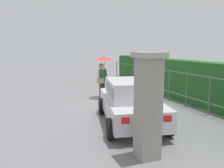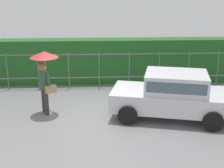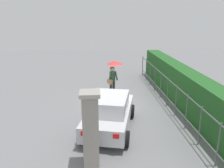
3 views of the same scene
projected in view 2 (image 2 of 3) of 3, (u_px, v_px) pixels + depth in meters
name	position (u px, v px, depth m)	size (l,w,h in m)	color
ground_plane	(94.00, 112.00, 10.23)	(40.00, 40.00, 0.00)	slate
car	(172.00, 93.00, 9.65)	(3.98, 2.54, 1.48)	silver
pedestrian	(44.00, 70.00, 9.73)	(0.90, 0.90, 2.08)	#333333
fence_section	(99.00, 69.00, 12.53)	(12.51, 0.05, 1.50)	#59605B
hedge_row	(99.00, 61.00, 13.31)	(13.46, 0.90, 1.90)	#235B23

